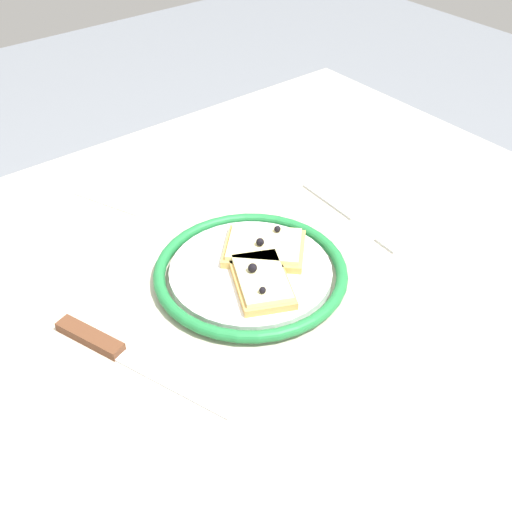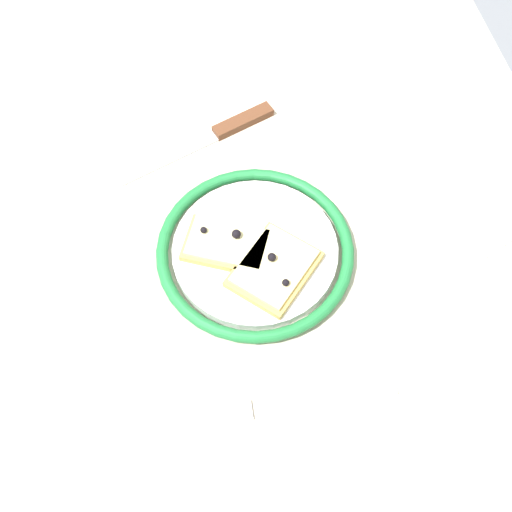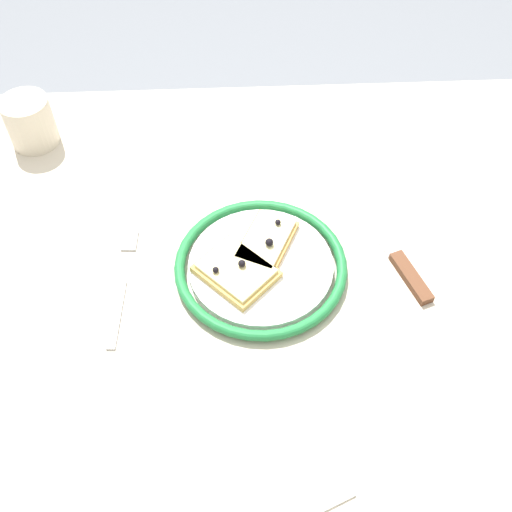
{
  "view_description": "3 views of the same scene",
  "coord_description": "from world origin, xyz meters",
  "px_view_note": "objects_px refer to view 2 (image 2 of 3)",
  "views": [
    {
      "loc": [
        0.36,
        0.5,
        1.29
      ],
      "look_at": [
        -0.05,
        -0.01,
        0.77
      ],
      "focal_mm": 45.46,
      "sensor_mm": 36.0,
      "label": 1
    },
    {
      "loc": [
        -0.42,
        0.09,
        1.48
      ],
      "look_at": [
        -0.04,
        0.01,
        0.77
      ],
      "focal_mm": 46.47,
      "sensor_mm": 36.0,
      "label": 2
    },
    {
      "loc": [
        -0.06,
        -0.52,
        1.46
      ],
      "look_at": [
        -0.03,
        0.01,
        0.78
      ],
      "focal_mm": 43.26,
      "sensor_mm": 36.0,
      "label": 3
    }
  ],
  "objects_px": {
    "pizza_slice_far": "(227,244)",
    "napkin": "(470,209)",
    "plate": "(255,251)",
    "knife": "(223,131)",
    "fork": "(307,402)",
    "dining_table": "(256,267)",
    "pizza_slice_near": "(274,268)"
  },
  "relations": [
    {
      "from": "knife",
      "to": "napkin",
      "type": "relative_size",
      "value": 1.79
    },
    {
      "from": "fork",
      "to": "dining_table",
      "type": "bearing_deg",
      "value": 2.84
    },
    {
      "from": "plate",
      "to": "fork",
      "type": "distance_m",
      "value": 0.2
    },
    {
      "from": "pizza_slice_far",
      "to": "napkin",
      "type": "height_order",
      "value": "pizza_slice_far"
    },
    {
      "from": "pizza_slice_near",
      "to": "fork",
      "type": "relative_size",
      "value": 0.65
    },
    {
      "from": "pizza_slice_near",
      "to": "napkin",
      "type": "height_order",
      "value": "pizza_slice_near"
    },
    {
      "from": "knife",
      "to": "fork",
      "type": "distance_m",
      "value": 0.4
    },
    {
      "from": "plate",
      "to": "knife",
      "type": "xyz_separation_m",
      "value": [
        0.2,
        0.0,
        -0.01
      ]
    },
    {
      "from": "pizza_slice_near",
      "to": "pizza_slice_far",
      "type": "distance_m",
      "value": 0.07
    },
    {
      "from": "dining_table",
      "to": "pizza_slice_near",
      "type": "bearing_deg",
      "value": -171.62
    },
    {
      "from": "plate",
      "to": "knife",
      "type": "distance_m",
      "value": 0.2
    },
    {
      "from": "dining_table",
      "to": "plate",
      "type": "distance_m",
      "value": 0.1
    },
    {
      "from": "dining_table",
      "to": "pizza_slice_far",
      "type": "xyz_separation_m",
      "value": [
        -0.02,
        0.04,
        0.11
      ]
    },
    {
      "from": "pizza_slice_near",
      "to": "pizza_slice_far",
      "type": "bearing_deg",
      "value": 48.08
    },
    {
      "from": "pizza_slice_near",
      "to": "napkin",
      "type": "relative_size",
      "value": 1.0
    },
    {
      "from": "pizza_slice_far",
      "to": "fork",
      "type": "height_order",
      "value": "pizza_slice_far"
    },
    {
      "from": "napkin",
      "to": "pizza_slice_far",
      "type": "bearing_deg",
      "value": 89.82
    },
    {
      "from": "pizza_slice_far",
      "to": "napkin",
      "type": "bearing_deg",
      "value": -90.18
    },
    {
      "from": "knife",
      "to": "napkin",
      "type": "distance_m",
      "value": 0.35
    },
    {
      "from": "pizza_slice_near",
      "to": "fork",
      "type": "bearing_deg",
      "value": -179.35
    },
    {
      "from": "pizza_slice_far",
      "to": "fork",
      "type": "bearing_deg",
      "value": -166.03
    },
    {
      "from": "dining_table",
      "to": "fork",
      "type": "bearing_deg",
      "value": -177.16
    },
    {
      "from": "fork",
      "to": "napkin",
      "type": "bearing_deg",
      "value": -52.91
    },
    {
      "from": "dining_table",
      "to": "plate",
      "type": "bearing_deg",
      "value": 166.05
    },
    {
      "from": "knife",
      "to": "napkin",
      "type": "height_order",
      "value": "knife"
    },
    {
      "from": "dining_table",
      "to": "pizza_slice_far",
      "type": "height_order",
      "value": "pizza_slice_far"
    },
    {
      "from": "plate",
      "to": "knife",
      "type": "relative_size",
      "value": 1.06
    },
    {
      "from": "dining_table",
      "to": "knife",
      "type": "distance_m",
      "value": 0.19
    },
    {
      "from": "plate",
      "to": "dining_table",
      "type": "bearing_deg",
      "value": -13.95
    },
    {
      "from": "plate",
      "to": "fork",
      "type": "height_order",
      "value": "plate"
    },
    {
      "from": "fork",
      "to": "napkin",
      "type": "distance_m",
      "value": 0.34
    },
    {
      "from": "knife",
      "to": "dining_table",
      "type": "bearing_deg",
      "value": -176.44
    }
  ]
}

